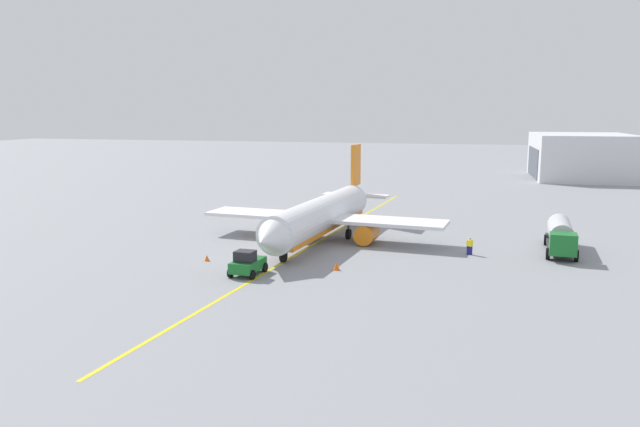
# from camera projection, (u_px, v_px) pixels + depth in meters

# --- Properties ---
(ground_plane) EXTENTS (400.00, 400.00, 0.00)m
(ground_plane) POSITION_uv_depth(u_px,v_px,m) (320.00, 241.00, 66.21)
(ground_plane) COLOR gray
(airplane) EXTENTS (31.55, 27.09, 9.69)m
(airplane) POSITION_uv_depth(u_px,v_px,m) (322.00, 216.00, 66.22)
(airplane) COLOR white
(airplane) RESTS_ON ground
(fuel_tanker) EXTENTS (10.61, 3.36, 3.15)m
(fuel_tanker) POSITION_uv_depth(u_px,v_px,m) (561.00, 235.00, 60.79)
(fuel_tanker) COLOR #2D2D33
(fuel_tanker) RESTS_ON ground
(pushback_tug) EXTENTS (3.73, 2.54, 2.20)m
(pushback_tug) POSITION_uv_depth(u_px,v_px,m) (247.00, 263.00, 52.36)
(pushback_tug) COLOR #196B28
(pushback_tug) RESTS_ON ground
(refueling_worker) EXTENTS (0.61, 0.63, 1.71)m
(refueling_worker) POSITION_uv_depth(u_px,v_px,m) (470.00, 246.00, 59.75)
(refueling_worker) COLOR navy
(refueling_worker) RESTS_ON ground
(safety_cone_nose) EXTENTS (0.62, 0.62, 0.69)m
(safety_cone_nose) POSITION_uv_depth(u_px,v_px,m) (336.00, 266.00, 54.05)
(safety_cone_nose) COLOR #F2590F
(safety_cone_nose) RESTS_ON ground
(safety_cone_wingtip) EXTENTS (0.51, 0.51, 0.57)m
(safety_cone_wingtip) POSITION_uv_depth(u_px,v_px,m) (207.00, 258.00, 57.34)
(safety_cone_wingtip) COLOR #F2590F
(safety_cone_wingtip) RESTS_ON ground
(distant_hangar) EXTENTS (23.85, 19.33, 9.15)m
(distant_hangar) POSITION_uv_depth(u_px,v_px,m) (581.00, 156.00, 126.09)
(distant_hangar) COLOR silver
(distant_hangar) RESTS_ON ground
(taxi_line_marking) EXTENTS (73.93, 7.24, 0.01)m
(taxi_line_marking) POSITION_uv_depth(u_px,v_px,m) (320.00, 241.00, 66.21)
(taxi_line_marking) COLOR yellow
(taxi_line_marking) RESTS_ON ground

